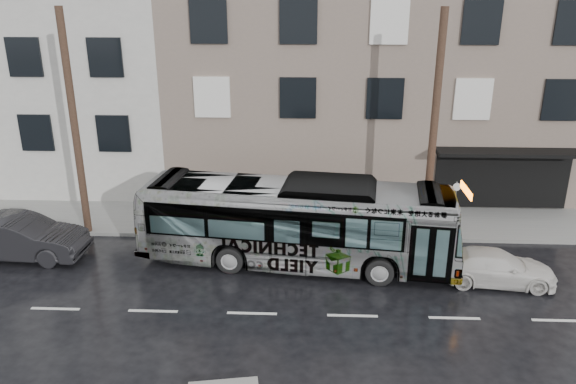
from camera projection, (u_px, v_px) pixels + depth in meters
The scene contains 9 objects.
ground at pixel (259, 275), 20.25m from camera, with size 120.00×120.00×0.00m, color black.
sidewalk at pixel (269, 220), 24.82m from camera, with size 90.00×3.60×0.15m, color gray.
building_taupe at pixel (372, 72), 30.05m from camera, with size 20.00×12.00×11.00m, color #7C6B5F.
utility_pole_front at pixel (434, 130), 21.48m from camera, with size 0.30×0.30×9.00m, color #493124.
utility_pole_rear at pixel (75, 126), 22.03m from camera, with size 0.30×0.30×9.00m, color #493124.
sign_post at pixel (454, 210), 22.58m from camera, with size 0.06×0.06×2.40m, color slate.
bus at pixel (297, 222), 20.66m from camera, with size 2.75×11.74×3.27m, color #B2B2B2.
white_sedan at pixel (495, 267), 19.59m from camera, with size 1.66×4.09×1.19m, color silver.
dark_sedan at pixel (20, 237), 21.36m from camera, with size 1.75×5.01×1.65m, color black.
Camera 1 is at (1.81, -17.89, 9.84)m, focal length 35.00 mm.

